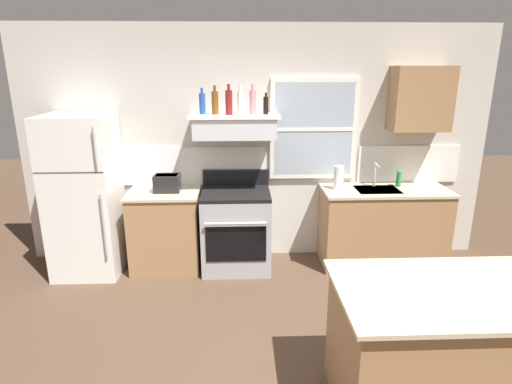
% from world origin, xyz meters
% --- Properties ---
extents(ground_plane, '(16.00, 16.00, 0.00)m').
position_xyz_m(ground_plane, '(0.00, 0.00, 0.00)').
color(ground_plane, '#4C3828').
extents(back_wall, '(5.40, 0.11, 2.70)m').
position_xyz_m(back_wall, '(0.03, 2.23, 1.35)').
color(back_wall, beige).
rests_on(back_wall, ground_plane).
extents(refrigerator, '(0.70, 0.72, 1.76)m').
position_xyz_m(refrigerator, '(-1.90, 1.84, 0.88)').
color(refrigerator, white).
rests_on(refrigerator, ground_plane).
extents(counter_left_of_stove, '(0.79, 0.63, 0.91)m').
position_xyz_m(counter_left_of_stove, '(-1.05, 1.90, 0.46)').
color(counter_left_of_stove, '#9E754C').
rests_on(counter_left_of_stove, ground_plane).
extents(toaster, '(0.30, 0.20, 0.19)m').
position_xyz_m(toaster, '(-1.01, 1.90, 1.01)').
color(toaster, black).
rests_on(toaster, counter_left_of_stove).
extents(stove_range, '(0.76, 0.69, 1.09)m').
position_xyz_m(stove_range, '(-0.25, 1.86, 0.46)').
color(stove_range, '#9EA0A5').
rests_on(stove_range, ground_plane).
extents(range_hood_shelf, '(0.96, 0.52, 0.24)m').
position_xyz_m(range_hood_shelf, '(-0.25, 1.96, 1.62)').
color(range_hood_shelf, silver).
extents(bottle_blue_liqueur, '(0.07, 0.07, 0.28)m').
position_xyz_m(bottle_blue_liqueur, '(-0.60, 2.00, 1.86)').
color(bottle_blue_liqueur, '#1E478C').
rests_on(bottle_blue_liqueur, range_hood_shelf).
extents(bottle_amber_wine, '(0.07, 0.07, 0.30)m').
position_xyz_m(bottle_amber_wine, '(-0.46, 1.98, 1.87)').
color(bottle_amber_wine, brown).
rests_on(bottle_amber_wine, range_hood_shelf).
extents(bottle_red_label_wine, '(0.07, 0.07, 0.32)m').
position_xyz_m(bottle_red_label_wine, '(-0.31, 1.94, 1.88)').
color(bottle_red_label_wine, maroon).
rests_on(bottle_red_label_wine, range_hood_shelf).
extents(bottle_clear_tall, '(0.06, 0.06, 0.31)m').
position_xyz_m(bottle_clear_tall, '(-0.19, 1.93, 1.87)').
color(bottle_clear_tall, silver).
rests_on(bottle_clear_tall, range_hood_shelf).
extents(bottle_rose_pink, '(0.07, 0.07, 0.31)m').
position_xyz_m(bottle_rose_pink, '(-0.05, 1.99, 1.88)').
color(bottle_rose_pink, '#C67F84').
rests_on(bottle_rose_pink, range_hood_shelf).
extents(bottle_balsamic_dark, '(0.06, 0.06, 0.23)m').
position_xyz_m(bottle_balsamic_dark, '(0.09, 1.97, 1.84)').
color(bottle_balsamic_dark, black).
rests_on(bottle_balsamic_dark, range_hood_shelf).
extents(counter_right_with_sink, '(1.43, 0.63, 0.91)m').
position_xyz_m(counter_right_with_sink, '(1.45, 1.90, 0.46)').
color(counter_right_with_sink, '#9E754C').
rests_on(counter_right_with_sink, ground_plane).
extents(sink_faucet, '(0.03, 0.17, 0.28)m').
position_xyz_m(sink_faucet, '(1.35, 2.00, 1.08)').
color(sink_faucet, silver).
rests_on(sink_faucet, counter_right_with_sink).
extents(paper_towel_roll, '(0.11, 0.11, 0.27)m').
position_xyz_m(paper_towel_roll, '(0.90, 1.90, 1.04)').
color(paper_towel_roll, white).
rests_on(paper_towel_roll, counter_right_with_sink).
extents(dish_soap_bottle, '(0.06, 0.06, 0.18)m').
position_xyz_m(dish_soap_bottle, '(1.63, 2.00, 1.00)').
color(dish_soap_bottle, '#268C3F').
rests_on(dish_soap_bottle, counter_right_with_sink).
extents(kitchen_island, '(1.40, 0.90, 0.91)m').
position_xyz_m(kitchen_island, '(1.09, -0.33, 0.46)').
color(kitchen_island, '#9E754C').
rests_on(kitchen_island, ground_plane).
extents(upper_cabinet_right, '(0.64, 0.32, 0.70)m').
position_xyz_m(upper_cabinet_right, '(1.80, 2.04, 1.90)').
color(upper_cabinet_right, '#9E754C').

